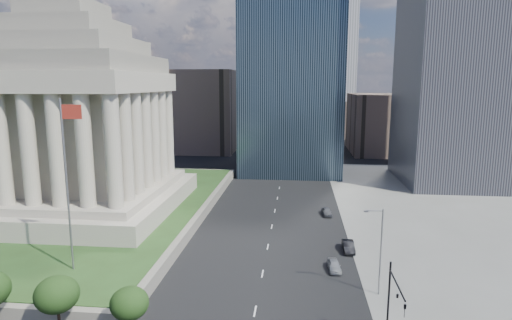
# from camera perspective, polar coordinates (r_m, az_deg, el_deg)

# --- Properties ---
(ground) EXTENTS (500.00, 500.00, 0.00)m
(ground) POSITION_cam_1_polar(r_m,az_deg,el_deg) (123.30, 3.71, -0.84)
(ground) COLOR black
(ground) RESTS_ON ground
(plaza_terrace) EXTENTS (66.00, 70.00, 1.80)m
(plaza_terrace) POSITION_cam_1_polar(r_m,az_deg,el_deg) (89.29, -28.09, -5.72)
(plaza_terrace) COLOR slate
(plaza_terrace) RESTS_ON ground
(plaza_lawn) EXTENTS (64.00, 68.00, 0.10)m
(plaza_lawn) POSITION_cam_1_polar(r_m,az_deg,el_deg) (89.05, -28.15, -5.13)
(plaza_lawn) COLOR #253E19
(plaza_lawn) RESTS_ON plaza_terrace
(war_memorial) EXTENTS (34.00, 34.00, 39.00)m
(war_memorial) POSITION_cam_1_polar(r_m,az_deg,el_deg) (78.90, -23.44, 7.82)
(war_memorial) COLOR #ABA08F
(war_memorial) RESTS_ON plaza_lawn
(flagpole) EXTENTS (2.52, 0.24, 20.00)m
(flagpole) POSITION_cam_1_polar(r_m,az_deg,el_deg) (53.01, -23.84, -1.99)
(flagpole) COLOR slate
(flagpole) RESTS_ON plaza_lawn
(midrise_glass) EXTENTS (26.00, 26.00, 60.00)m
(midrise_glass) POSITION_cam_1_polar(r_m,az_deg,el_deg) (116.18, 4.80, 13.34)
(midrise_glass) COLOR black
(midrise_glass) RESTS_ON ground
(building_filler_ne) EXTENTS (20.00, 30.00, 20.00)m
(building_filler_ne) POSITION_cam_1_polar(r_m,az_deg,el_deg) (154.09, 16.20, 4.73)
(building_filler_ne) COLOR brown
(building_filler_ne) RESTS_ON ground
(building_filler_nw) EXTENTS (24.00, 30.00, 28.00)m
(building_filler_nw) POSITION_cam_1_polar(r_m,az_deg,el_deg) (155.10, -7.02, 6.57)
(building_filler_nw) COLOR brown
(building_filler_nw) RESTS_ON ground
(traffic_signal_ne) EXTENTS (0.30, 5.74, 8.00)m
(traffic_signal_ne) POSITION_cam_1_polar(r_m,az_deg,el_deg) (40.01, 17.85, -17.44)
(traffic_signal_ne) COLOR black
(traffic_signal_ne) RESTS_ON ground
(street_lamp_north) EXTENTS (2.13, 0.22, 10.00)m
(street_lamp_north) POSITION_cam_1_polar(r_m,az_deg,el_deg) (50.12, 16.13, -11.07)
(street_lamp_north) COLOR slate
(street_lamp_north) RESTS_ON ground
(parked_sedan_near) EXTENTS (3.94, 1.80, 1.31)m
(parked_sedan_near) POSITION_cam_1_polar(r_m,az_deg,el_deg) (56.93, 10.38, -13.64)
(parked_sedan_near) COLOR gray
(parked_sedan_near) RESTS_ON ground
(parked_sedan_mid) EXTENTS (4.34, 1.58, 1.42)m
(parked_sedan_mid) POSITION_cam_1_polar(r_m,az_deg,el_deg) (63.23, 12.21, -11.18)
(parked_sedan_mid) COLOR black
(parked_sedan_mid) RESTS_ON ground
(parked_sedan_far) EXTENTS (4.12, 2.00, 1.36)m
(parked_sedan_far) POSITION_cam_1_polar(r_m,az_deg,el_deg) (78.73, 9.43, -6.81)
(parked_sedan_far) COLOR #4D4E53
(parked_sedan_far) RESTS_ON ground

